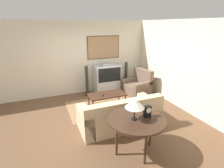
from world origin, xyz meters
The scene contains 14 objects.
ground_plane centered at (0.00, 0.00, 0.00)m, with size 12.00×12.00×0.00m, color brown.
wall_back centered at (0.02, 2.13, 1.36)m, with size 12.00×0.10×2.70m.
wall_right centered at (2.63, 0.00, 1.35)m, with size 0.06×12.00×2.70m.
area_rug centered at (0.40, 0.59, 0.01)m, with size 2.37×1.54×0.01m.
tv centered at (0.93, 1.72, 0.55)m, with size 0.97×0.56×1.16m.
couch centered at (0.36, -0.68, 0.31)m, with size 2.08×0.93×0.85m.
armchair centered at (1.90, 1.06, 0.31)m, with size 0.99×1.02×0.95m.
coffee_table centered at (0.47, 0.55, 0.39)m, with size 1.18×0.60×0.43m.
console_table centered at (0.24, -1.69, 0.73)m, with size 1.15×1.15×0.80m.
table_lamp centered at (0.18, -1.71, 1.14)m, with size 0.37×0.37×0.43m.
mantel_clock centered at (0.47, -1.71, 0.92)m, with size 0.13×0.10×0.23m.
remote centered at (0.31, 0.49, 0.44)m, with size 0.11×0.16×0.02m.
speaker_tower_left centered at (0.12, 1.71, 0.54)m, with size 0.20×0.20×1.13m.
speaker_tower_right centered at (1.73, 1.71, 0.54)m, with size 0.20×0.20×1.13m.
Camera 1 is at (-1.37, -4.31, 2.57)m, focal length 28.00 mm.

